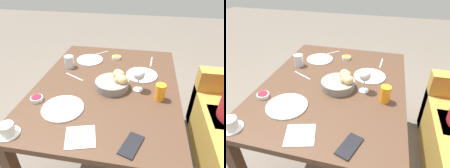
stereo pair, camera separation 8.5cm
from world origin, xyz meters
The scene contains 17 objects.
ground_plane centered at (0.00, 0.00, 0.00)m, with size 10.00×10.00×0.00m, color #6B6056.
dining_table centered at (0.00, 0.00, 0.63)m, with size 1.26×0.97×0.72m.
bread_basket centered at (0.04, 0.06, 0.76)m, with size 0.23×0.23×0.11m.
plate_near_left centered at (-0.33, -0.22, 0.72)m, with size 0.22×0.22×0.01m.
plate_near_right centered at (0.32, -0.20, 0.72)m, with size 0.24×0.24×0.01m.
plate_far_center centered at (-0.15, 0.23, 0.72)m, with size 0.23×0.23×0.01m.
juice_glass centered at (0.12, 0.35, 0.77)m, with size 0.06×0.06×0.10m.
water_tumbler centered at (-0.19, -0.34, 0.76)m, with size 0.07×0.07×0.09m.
wine_glass centered at (0.04, 0.22, 0.83)m, with size 0.08×0.08×0.16m.
coffee_cup centered at (0.55, -0.39, 0.75)m, with size 0.11×0.11×0.06m.
jam_bowl_berry centered at (0.27, -0.39, 0.73)m, with size 0.08×0.08×0.03m.
jam_bowl_honey centered at (-0.41, 0.00, 0.73)m, with size 0.08×0.08×0.03m.
fork_silver centered at (-0.04, -0.26, 0.72)m, with size 0.09×0.16×0.00m.
knife_silver centered at (-0.40, 0.30, 0.72)m, with size 0.17×0.02×0.00m.
spoon_coffee centered at (-0.51, -0.15, 0.72)m, with size 0.10×0.10×0.00m.
napkin centered at (0.51, -0.03, 0.72)m, with size 0.18×0.18×0.00m.
cell_phone centered at (0.52, 0.22, 0.72)m, with size 0.17×0.12×0.01m.
Camera 1 is at (1.16, 0.24, 1.47)m, focal length 32.00 mm.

